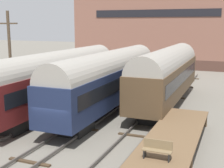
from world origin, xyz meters
TOP-DOWN VIEW (x-y plane):
  - ground_plane at (0.00, 0.00)m, footprint 200.00×200.00m
  - track_left at (-4.18, 0.00)m, footprint 2.60×60.00m
  - track_middle at (0.00, 0.00)m, footprint 2.60×60.00m
  - track_right at (4.18, 0.00)m, footprint 2.60×60.00m
  - train_car_brown at (4.18, 11.94)m, footprint 3.07×16.37m
  - train_car_maroon at (-4.18, 6.80)m, footprint 2.90×18.11m
  - train_car_navy at (0.00, 8.18)m, footprint 3.01×18.22m
  - station_platform at (6.94, -0.91)m, footprint 2.88×15.86m
  - bench at (6.83, -2.28)m, footprint 1.40×0.40m
  - utility_pole at (-7.41, 4.80)m, footprint 1.80×0.24m
  - warehouse_building at (-3.01, 41.58)m, footprint 29.72×13.09m

SIDE VIEW (x-z plane):
  - ground_plane at x=0.00m, z-range 0.00..0.00m
  - track_left at x=-4.18m, z-range 0.01..0.27m
  - track_middle at x=0.00m, z-range 0.01..0.27m
  - track_right at x=4.18m, z-range 0.01..0.27m
  - station_platform at x=6.94m, z-range 0.47..1.57m
  - bench at x=6.83m, z-range 1.13..2.04m
  - train_car_navy at x=0.00m, z-range 0.35..5.50m
  - train_car_maroon at x=-4.18m, z-range 0.37..5.50m
  - train_car_brown at x=4.18m, z-range 0.35..5.62m
  - utility_pole at x=-7.41m, z-range 0.16..8.59m
  - warehouse_building at x=-3.01m, z-range 0.00..16.53m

